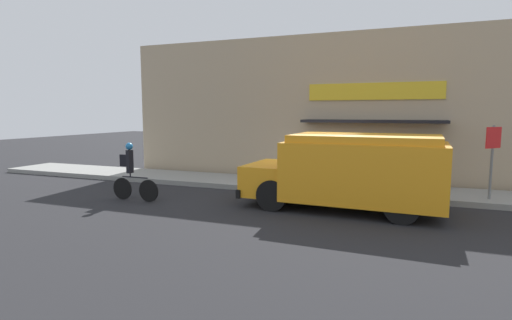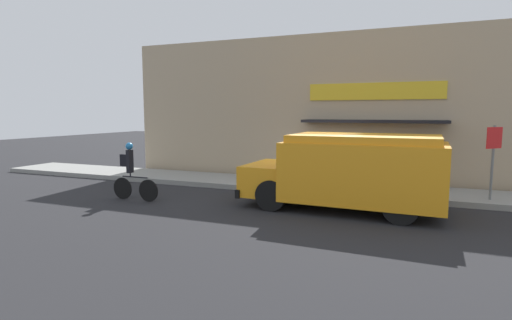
{
  "view_description": "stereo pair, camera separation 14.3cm",
  "coord_description": "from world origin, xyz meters",
  "px_view_note": "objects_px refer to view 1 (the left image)",
  "views": [
    {
      "loc": [
        2.72,
        -12.33,
        2.65
      ],
      "look_at": [
        -2.02,
        -0.2,
        1.1
      ],
      "focal_mm": 28.0,
      "sensor_mm": 36.0,
      "label": 1
    },
    {
      "loc": [
        2.85,
        -12.28,
        2.65
      ],
      "look_at": [
        -2.02,
        -0.2,
        1.1
      ],
      "focal_mm": 28.0,
      "sensor_mm": 36.0,
      "label": 2
    }
  ],
  "objects_px": {
    "school_bus": "(351,170)",
    "trash_bin": "(344,170)",
    "stop_sign_post": "(493,150)",
    "cyclist": "(131,173)"
  },
  "relations": [
    {
      "from": "school_bus",
      "to": "stop_sign_post",
      "type": "xyz_separation_m",
      "value": [
        3.65,
        1.94,
        0.51
      ]
    },
    {
      "from": "cyclist",
      "to": "trash_bin",
      "type": "distance_m",
      "value": 7.13
    },
    {
      "from": "stop_sign_post",
      "to": "school_bus",
      "type": "bearing_deg",
      "value": -152.07
    },
    {
      "from": "trash_bin",
      "to": "school_bus",
      "type": "bearing_deg",
      "value": -77.41
    },
    {
      "from": "school_bus",
      "to": "cyclist",
      "type": "distance_m",
      "value": 6.47
    },
    {
      "from": "cyclist",
      "to": "trash_bin",
      "type": "height_order",
      "value": "cyclist"
    },
    {
      "from": "school_bus",
      "to": "cyclist",
      "type": "height_order",
      "value": "school_bus"
    },
    {
      "from": "school_bus",
      "to": "trash_bin",
      "type": "height_order",
      "value": "school_bus"
    },
    {
      "from": "school_bus",
      "to": "stop_sign_post",
      "type": "height_order",
      "value": "stop_sign_post"
    },
    {
      "from": "school_bus",
      "to": "stop_sign_post",
      "type": "relative_size",
      "value": 2.55
    }
  ]
}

